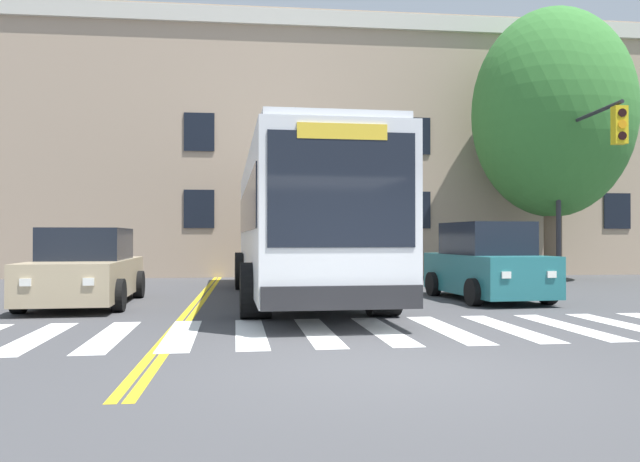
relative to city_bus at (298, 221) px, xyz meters
The scene contains 11 objects.
ground_plane 8.44m from the city_bus, 87.32° to the right, with size 120.00×120.00×0.00m, color #424244.
crosswalk 5.79m from the city_bus, 85.72° to the right, with size 12.03×3.36×0.01m.
lane_line_yellow_inner 9.06m from the city_bus, 105.78° to the left, with size 0.12×36.00×0.01m, color gold.
lane_line_yellow_outer 9.02m from the city_bus, 104.79° to the left, with size 0.12×36.00×0.01m, color gold.
city_bus is the anchor object (origin of this frame).
car_tan_near_lane 4.98m from the city_bus, 168.31° to the right, with size 2.22×4.73×1.68m.
car_teal_far_lane 4.63m from the city_bus, 12.29° to the right, with size 2.19×3.98×1.84m.
traffic_light_near_corner 9.15m from the city_bus, 15.07° to the left, with size 0.57×4.11×5.47m.
traffic_light_overhead 3.47m from the city_bus, 87.92° to the left, with size 0.39×3.21×5.32m.
street_tree_curbside_large 11.34m from the city_bus, 29.76° to the left, with size 7.72×7.77×9.38m.
building_facade 12.64m from the city_bus, 104.22° to the left, with size 40.58×8.12×10.05m.
Camera 1 is at (-1.56, -6.97, 1.49)m, focal length 35.00 mm.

